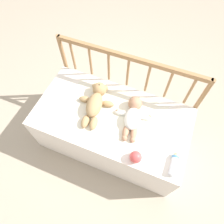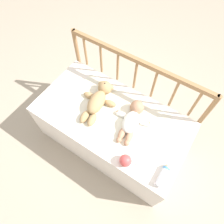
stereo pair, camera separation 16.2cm
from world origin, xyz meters
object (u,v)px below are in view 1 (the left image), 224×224
object	(u,v)px
baby	(133,116)
baby_bottle	(174,164)
teddy_bear	(96,102)
toy_ball	(136,157)

from	to	relation	value
baby	baby_bottle	world-z (taller)	baby
baby	teddy_bear	bearing A→B (deg)	178.89
toy_ball	teddy_bear	bearing A→B (deg)	145.11
toy_ball	baby	bearing A→B (deg)	112.46
teddy_bear	toy_ball	bearing A→B (deg)	-34.89
toy_ball	baby_bottle	bearing A→B (deg)	12.82
baby	baby_bottle	bearing A→B (deg)	-32.50
baby	baby_bottle	distance (m)	0.48
teddy_bear	toy_ball	world-z (taller)	teddy_bear
baby_bottle	toy_ball	bearing A→B (deg)	-167.18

